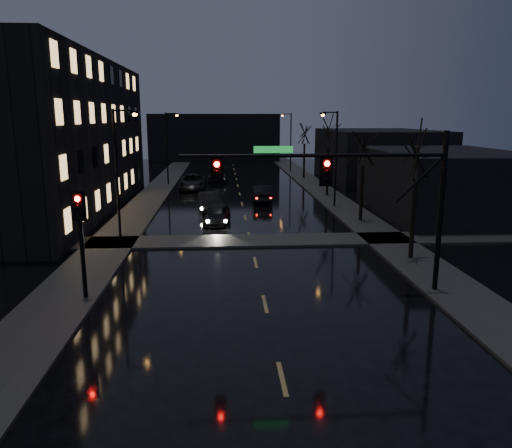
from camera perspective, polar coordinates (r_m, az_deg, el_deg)
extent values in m
plane|color=black|center=(13.72, 4.06, -21.31)|extent=(160.00, 160.00, 0.00)
cube|color=#2D2D2B|center=(47.42, -12.08, 2.81)|extent=(3.00, 140.00, 0.12)
cube|color=#2D2D2B|center=(48.01, 8.46, 3.06)|extent=(3.00, 140.00, 0.12)
cube|color=#2D2D2B|center=(30.79, -0.61, -1.91)|extent=(40.00, 3.00, 0.12)
cube|color=black|center=(43.93, -23.88, 9.13)|extent=(12.00, 30.00, 12.00)
cube|color=black|center=(41.39, 20.77, 4.37)|extent=(10.00, 14.00, 5.00)
cube|color=black|center=(62.35, 13.73, 7.65)|extent=(12.00, 18.00, 6.00)
cube|color=black|center=(89.40, -4.75, 9.86)|extent=(22.00, 10.00, 8.00)
cylinder|color=black|center=(22.70, 20.34, 1.11)|extent=(0.22, 0.22, 7.00)
cylinder|color=black|center=(20.73, 6.71, 7.78)|extent=(11.00, 0.16, 0.16)
cylinder|color=black|center=(22.09, 18.25, 4.91)|extent=(2.05, 0.10, 2.05)
cube|color=#0C591E|center=(20.47, 1.99, 8.50)|extent=(1.60, 0.04, 0.28)
cube|color=black|center=(20.44, -4.49, 5.94)|extent=(0.35, 0.28, 1.05)
sphere|color=#FF0705|center=(20.25, -4.51, 6.82)|extent=(0.22, 0.22, 0.22)
cube|color=black|center=(20.88, 8.02, 5.99)|extent=(0.35, 0.28, 1.05)
sphere|color=#FF0705|center=(20.69, 8.14, 6.85)|extent=(0.22, 0.22, 0.22)
cylinder|color=black|center=(21.81, -19.24, -2.74)|extent=(0.18, 0.18, 4.40)
cube|color=black|center=(21.44, -19.58, 1.91)|extent=(0.35, 0.28, 1.05)
sphere|color=#FF0705|center=(21.24, -19.75, 2.71)|extent=(0.22, 0.22, 0.22)
cylinder|color=black|center=(27.77, 17.50, 0.48)|extent=(0.24, 0.24, 4.40)
cylinder|color=black|center=(37.14, 11.96, 3.40)|extent=(0.24, 0.24, 4.12)
cylinder|color=black|center=(48.66, 8.18, 5.90)|extent=(0.24, 0.24, 4.68)
cylinder|color=black|center=(62.38, 5.52, 7.15)|extent=(0.24, 0.24, 4.29)
cylinder|color=black|center=(30.17, -15.59, 4.96)|extent=(0.16, 0.16, 8.00)
cylinder|color=black|center=(29.84, -14.88, 12.44)|extent=(1.20, 0.10, 0.10)
cube|color=black|center=(29.73, -13.70, 12.31)|extent=(0.50, 0.25, 0.15)
sphere|color=orange|center=(29.73, -13.69, 12.12)|extent=(0.28, 0.28, 0.28)
cylinder|color=black|center=(56.77, -10.13, 8.40)|extent=(0.16, 0.16, 8.00)
cylinder|color=black|center=(56.59, -9.67, 12.36)|extent=(1.20, 0.10, 0.10)
cube|color=black|center=(56.54, -9.04, 12.28)|extent=(0.50, 0.25, 0.15)
sphere|color=orange|center=(56.54, -9.04, 12.18)|extent=(0.28, 0.28, 0.28)
cylinder|color=black|center=(42.54, 9.11, 7.23)|extent=(0.16, 0.16, 8.00)
cylinder|color=black|center=(42.26, 8.48, 12.52)|extent=(1.20, 0.10, 0.10)
cube|color=black|center=(42.14, 7.66, 12.40)|extent=(0.50, 0.25, 0.15)
sphere|color=orange|center=(42.14, 7.66, 12.27)|extent=(0.28, 0.28, 0.28)
cylinder|color=black|center=(70.05, 3.99, 9.24)|extent=(0.16, 0.16, 8.00)
cylinder|color=black|center=(69.89, 3.54, 12.44)|extent=(1.20, 0.10, 0.10)
cube|color=black|center=(69.81, 3.04, 12.37)|extent=(0.50, 0.25, 0.15)
sphere|color=orange|center=(69.81, 3.04, 12.28)|extent=(0.28, 0.28, 0.28)
imported|color=black|center=(35.91, -4.48, 1.15)|extent=(2.18, 4.34, 1.42)
imported|color=black|center=(40.64, -5.26, 2.51)|extent=(2.19, 4.81, 1.53)
imported|color=black|center=(53.04, -7.25, 4.78)|extent=(2.79, 5.88, 1.62)
imported|color=black|center=(59.43, -4.39, 5.63)|extent=(2.48, 5.66, 1.62)
imported|color=black|center=(44.84, 0.65, 3.47)|extent=(1.67, 4.67, 1.53)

